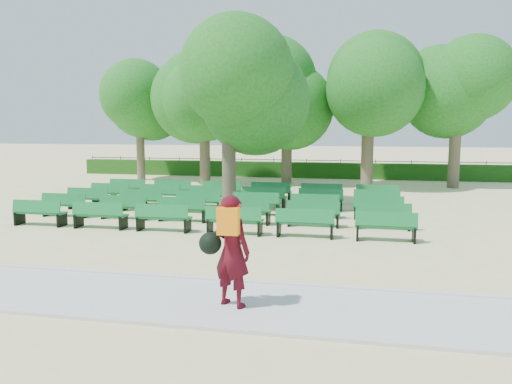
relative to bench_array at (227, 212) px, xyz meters
The scene contains 9 objects.
ground 1.28m from the bench_array, 70.94° to the right, with size 120.00×120.00×0.00m, color beige.
paving 8.62m from the bench_array, 87.23° to the right, with size 30.00×2.20×0.06m, color beige.
curb 7.47m from the bench_array, 86.80° to the right, with size 30.00×0.12×0.10m, color silver.
hedge 12.80m from the bench_array, 88.13° to the left, with size 26.00×0.70×0.90m, color #1C4D13.
fence 13.20m from the bench_array, 88.19° to the left, with size 26.00×0.10×1.02m, color black, non-canonical shape.
tree_line 8.80m from the bench_array, 87.28° to the left, with size 21.80×6.80×7.04m, color #206B1E, non-canonical shape.
bench_array is the anchor object (origin of this frame).
tree_among 4.31m from the bench_array, 101.26° to the left, with size 4.23×4.23×6.11m.
person 9.11m from the bench_array, 74.75° to the right, with size 0.94×0.68×1.88m.
Camera 1 is at (4.00, -15.30, 3.05)m, focal length 35.00 mm.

